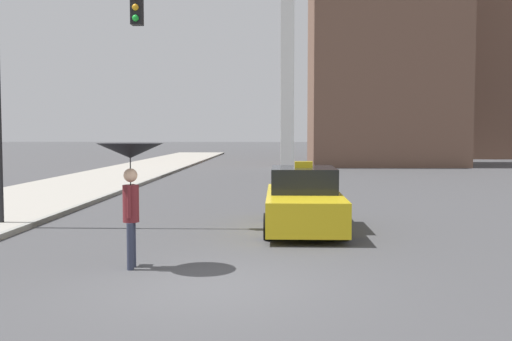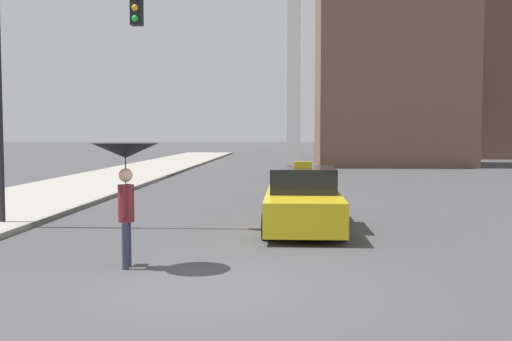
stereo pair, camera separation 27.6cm
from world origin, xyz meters
The scene contains 5 objects.
ground_plane centered at (0.00, 0.00, 0.00)m, with size 300.00×300.00×0.00m, color #424244.
taxi centered at (1.73, 5.64, 0.70)m, with size 1.91×4.79×1.69m.
pedestrian_with_umbrella centered at (-1.49, 1.16, 1.84)m, with size 1.16×1.16×2.21m.
traffic_light centered at (-4.48, 5.56, 4.26)m, with size 3.74×0.38×6.14m.
monument_cross centered at (1.75, 31.53, 10.74)m, with size 8.33×0.90×18.93m.
Camera 2 is at (1.36, -9.20, 2.39)m, focal length 42.00 mm.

